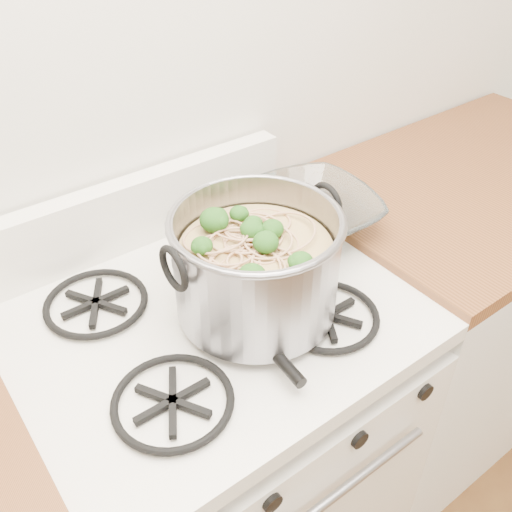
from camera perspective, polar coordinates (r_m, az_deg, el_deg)
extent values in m
plane|color=silver|center=(1.17, -15.40, 20.44)|extent=(3.60, 0.00, 3.60)
cube|color=white|center=(1.51, -3.64, -19.58)|extent=(0.76, 0.65, 0.81)
cube|color=white|center=(1.14, -4.57, -6.46)|extent=(0.76, 0.65, 0.04)
cube|color=black|center=(1.12, -4.65, -5.28)|extent=(0.60, 0.56, 0.02)
cylinder|color=black|center=(1.02, 1.30, -23.08)|extent=(0.04, 0.03, 0.04)
cylinder|color=black|center=(1.10, 9.96, -17.32)|extent=(0.04, 0.03, 0.04)
cylinder|color=black|center=(1.19, 16.22, -12.65)|extent=(0.04, 0.03, 0.04)
cube|color=silver|center=(1.92, 18.71, -4.68)|extent=(1.00, 0.65, 0.88)
cube|color=#542E14|center=(1.67, 21.83, 7.18)|extent=(1.00, 0.65, 0.04)
cylinder|color=gray|center=(1.04, 0.00, -0.88)|extent=(0.30, 0.30, 0.20)
torus|color=gray|center=(0.98, 0.00, 3.54)|extent=(0.31, 0.31, 0.01)
torus|color=black|center=(0.93, -8.24, -1.26)|extent=(0.01, 0.08, 0.08)
torus|color=black|center=(1.09, 7.05, 5.30)|extent=(0.01, 0.08, 0.08)
cylinder|color=#A4854D|center=(1.06, 0.00, -2.11)|extent=(0.28, 0.28, 0.14)
sphere|color=#215316|center=(1.00, 0.00, 1.84)|extent=(0.04, 0.04, 0.04)
sphere|color=#215316|center=(1.00, 0.00, 1.84)|extent=(0.04, 0.04, 0.04)
sphere|color=#215316|center=(1.00, 0.00, 1.84)|extent=(0.04, 0.04, 0.04)
sphere|color=#215316|center=(1.00, 0.00, 1.84)|extent=(0.04, 0.04, 0.04)
sphere|color=#215316|center=(1.00, 0.00, 1.84)|extent=(0.04, 0.04, 0.04)
sphere|color=#215316|center=(1.00, 0.00, 1.84)|extent=(0.04, 0.04, 0.04)
sphere|color=#215316|center=(1.00, 0.00, 1.84)|extent=(0.04, 0.04, 0.04)
sphere|color=#215316|center=(1.00, 0.00, 1.84)|extent=(0.04, 0.04, 0.04)
sphere|color=#215316|center=(1.00, 0.00, 1.84)|extent=(0.04, 0.04, 0.04)
sphere|color=#215316|center=(1.00, 0.00, 1.84)|extent=(0.04, 0.04, 0.04)
imported|color=white|center=(1.32, 5.22, 3.63)|extent=(0.14, 0.14, 0.03)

